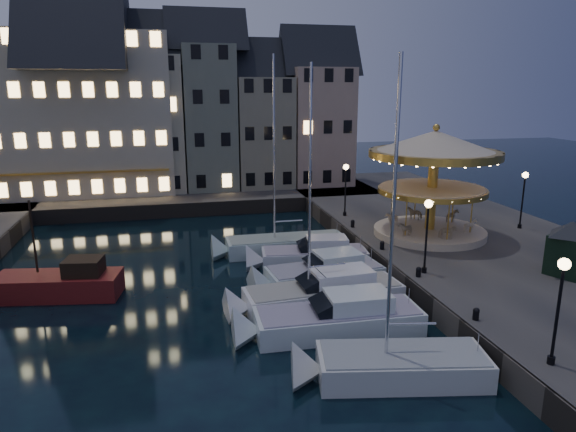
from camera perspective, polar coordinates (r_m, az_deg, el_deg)
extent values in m
plane|color=black|center=(26.97, 1.77, -10.81)|extent=(160.00, 160.00, 0.00)
cube|color=#474442|center=(37.47, 20.53, -3.42)|extent=(16.00, 56.00, 1.30)
cube|color=#474442|center=(52.76, -14.56, 1.94)|extent=(44.00, 12.00, 1.30)
cube|color=#47423A|center=(33.82, 9.08, -4.54)|extent=(0.15, 44.00, 1.30)
cube|color=#47423A|center=(46.88, -12.27, 0.58)|extent=(48.00, 0.15, 1.30)
cylinder|color=black|center=(22.23, 27.19, -14.06)|extent=(0.28, 0.28, 0.30)
cylinder|color=black|center=(21.51, 27.72, -9.91)|extent=(0.12, 0.12, 3.80)
sphere|color=#FFD18C|center=(20.82, 28.36, -4.72)|extent=(0.44, 0.44, 0.44)
cylinder|color=black|center=(29.78, 14.89, -5.82)|extent=(0.28, 0.28, 0.30)
cylinder|color=black|center=(29.24, 15.10, -2.60)|extent=(0.12, 0.12, 3.80)
sphere|color=#FFD18C|center=(28.74, 15.36, 1.32)|extent=(0.44, 0.44, 0.44)
cylinder|color=black|center=(41.65, 6.32, 0.26)|extent=(0.28, 0.28, 0.30)
cylinder|color=black|center=(41.26, 6.39, 2.62)|extent=(0.12, 0.12, 3.80)
sphere|color=#FFD18C|center=(40.91, 6.46, 5.43)|extent=(0.44, 0.44, 0.44)
cylinder|color=black|center=(41.39, 24.34, -1.02)|extent=(0.28, 0.28, 0.30)
cylinder|color=black|center=(41.01, 24.58, 1.34)|extent=(0.12, 0.12, 3.80)
sphere|color=#FFD18C|center=(40.65, 24.88, 4.16)|extent=(0.44, 0.44, 0.44)
cylinder|color=black|center=(24.71, 20.15, -10.34)|extent=(0.28, 0.28, 0.40)
sphere|color=black|center=(24.62, 20.19, -9.87)|extent=(0.30, 0.30, 0.30)
cylinder|color=black|center=(29.08, 14.29, -6.17)|extent=(0.28, 0.28, 0.40)
sphere|color=black|center=(29.01, 14.32, -5.76)|extent=(0.30, 0.30, 0.30)
cylinder|color=black|center=(33.35, 10.41, -3.33)|extent=(0.28, 0.28, 0.40)
sphere|color=black|center=(33.28, 10.43, -2.97)|extent=(0.30, 0.30, 0.30)
cylinder|color=black|center=(38.25, 7.19, -0.94)|extent=(0.28, 0.28, 0.40)
sphere|color=black|center=(38.19, 7.20, -0.62)|extent=(0.30, 0.30, 0.30)
cube|color=gray|center=(55.43, -26.98, 7.88)|extent=(5.00, 8.00, 11.00)
cube|color=gray|center=(54.35, -21.41, 8.87)|extent=(5.60, 8.00, 12.00)
cube|color=#AEAA8D|center=(53.78, -14.99, 9.85)|extent=(6.20, 8.00, 13.00)
cube|color=slate|center=(53.87, -8.80, 10.70)|extent=(5.00, 8.00, 14.00)
cube|color=gray|center=(54.66, -2.96, 9.31)|extent=(5.60, 8.00, 11.00)
cube|color=tan|center=(55.99, 3.23, 9.93)|extent=(6.20, 8.00, 12.00)
cube|color=beige|center=(54.25, -21.50, 10.45)|extent=(16.00, 9.00, 15.00)
cube|color=silver|center=(21.86, 12.52, -16.20)|extent=(7.05, 3.78, 1.30)
cube|color=gray|center=(21.53, 12.62, -14.66)|extent=(6.68, 3.51, 0.10)
cylinder|color=silver|center=(19.28, 11.62, 0.59)|extent=(0.14, 0.14, 11.70)
cube|color=silver|center=(25.05, 5.58, -11.79)|extent=(7.96, 2.84, 1.30)
cube|color=gray|center=(24.77, 5.62, -10.39)|extent=(7.56, 2.62, 0.10)
cube|color=silver|center=(24.87, 7.76, -9.27)|extent=(3.05, 2.05, 0.80)
cube|color=black|center=(24.46, 4.20, -9.83)|extent=(1.35, 1.88, 1.00)
cube|color=white|center=(27.74, 3.98, -9.09)|extent=(8.56, 3.05, 1.30)
cube|color=gray|center=(27.49, 4.00, -7.80)|extent=(8.13, 2.82, 0.10)
cube|color=white|center=(27.69, 5.98, -6.73)|extent=(3.32, 2.07, 0.80)
cube|color=black|center=(27.15, 2.67, -7.32)|extent=(1.49, 1.83, 1.03)
cylinder|color=silver|center=(25.63, 2.45, 3.76)|extent=(0.14, 0.14, 11.32)
cube|color=silver|center=(30.56, 4.08, -6.85)|extent=(7.01, 3.29, 1.30)
cube|color=gray|center=(30.32, 4.10, -5.67)|extent=(6.65, 3.05, 0.10)
cube|color=silver|center=(30.49, 5.53, -4.73)|extent=(2.76, 2.21, 0.80)
cube|color=black|center=(30.02, 3.16, -5.19)|extent=(1.34, 1.93, 0.93)
cube|color=silver|center=(33.61, 2.94, -4.85)|extent=(7.02, 3.14, 1.30)
cube|color=gray|center=(33.40, 2.96, -3.76)|extent=(6.66, 2.91, 0.10)
cube|color=silver|center=(33.40, 4.35, -3.01)|extent=(2.78, 2.02, 0.80)
cube|color=black|center=(33.23, 2.04, -3.25)|extent=(1.35, 1.72, 0.93)
cube|color=silver|center=(36.27, -0.21, -3.40)|extent=(8.33, 2.48, 1.30)
cube|color=gray|center=(36.07, -0.21, -2.38)|extent=(7.91, 2.28, 0.10)
cylinder|color=silver|center=(34.73, -1.56, 6.39)|extent=(0.14, 0.14, 11.20)
cube|color=maroon|center=(31.52, -24.17, -7.25)|extent=(7.03, 3.39, 1.50)
cube|color=black|center=(30.63, -21.76, -5.22)|extent=(2.21, 1.91, 0.90)
cylinder|color=black|center=(31.01, -26.45, -2.09)|extent=(0.12, 0.12, 4.05)
cylinder|color=beige|center=(37.24, 15.41, -1.70)|extent=(7.65, 7.65, 0.48)
cylinder|color=gold|center=(36.53, 15.74, 3.14)|extent=(0.67, 0.67, 5.93)
cylinder|color=beige|center=(36.54, 15.73, 2.99)|extent=(7.08, 7.08, 0.17)
cylinder|color=gold|center=(36.58, 15.71, 2.73)|extent=(7.35, 7.35, 0.33)
cone|color=beige|center=(36.10, 16.06, 7.91)|extent=(8.80, 8.80, 1.53)
cylinder|color=gold|center=(36.19, 15.97, 6.64)|extent=(8.80, 8.80, 0.48)
sphere|color=gold|center=(36.02, 16.16, 9.43)|extent=(0.48, 0.48, 0.48)
imported|color=beige|center=(38.98, 18.25, -0.12)|extent=(1.60, 1.16, 0.96)
cube|color=black|center=(32.10, 28.74, -3.88)|extent=(2.45, 2.45, 2.22)
pyramid|color=black|center=(31.61, 29.15, -0.53)|extent=(2.95, 2.95, 0.83)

